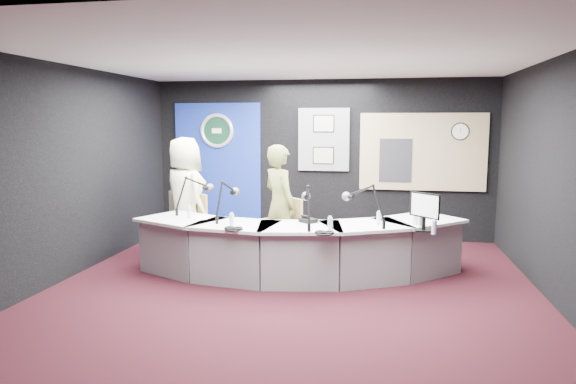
% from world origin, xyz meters
% --- Properties ---
extents(ground, '(6.00, 6.00, 0.00)m').
position_xyz_m(ground, '(0.00, 0.00, 0.00)').
color(ground, black).
rests_on(ground, ground).
extents(ceiling, '(6.00, 6.00, 0.02)m').
position_xyz_m(ceiling, '(0.00, 0.00, 2.80)').
color(ceiling, silver).
rests_on(ceiling, ground).
extents(wall_back, '(6.00, 0.02, 2.80)m').
position_xyz_m(wall_back, '(0.00, 3.00, 1.40)').
color(wall_back, black).
rests_on(wall_back, ground).
extents(wall_front, '(6.00, 0.02, 2.80)m').
position_xyz_m(wall_front, '(0.00, -3.00, 1.40)').
color(wall_front, black).
rests_on(wall_front, ground).
extents(wall_left, '(0.02, 6.00, 2.80)m').
position_xyz_m(wall_left, '(-3.00, 0.00, 1.40)').
color(wall_left, black).
rests_on(wall_left, ground).
extents(wall_right, '(0.02, 6.00, 2.80)m').
position_xyz_m(wall_right, '(3.00, 0.00, 1.40)').
color(wall_right, black).
rests_on(wall_right, ground).
extents(broadcast_desk, '(4.50, 1.90, 0.75)m').
position_xyz_m(broadcast_desk, '(-0.05, 0.55, 0.38)').
color(broadcast_desk, silver).
rests_on(broadcast_desk, ground).
extents(backdrop_panel, '(1.60, 0.05, 2.30)m').
position_xyz_m(backdrop_panel, '(-1.90, 2.97, 1.25)').
color(backdrop_panel, navy).
rests_on(backdrop_panel, wall_back).
extents(agency_seal, '(0.63, 0.07, 0.63)m').
position_xyz_m(agency_seal, '(-1.90, 2.93, 1.90)').
color(agency_seal, silver).
rests_on(agency_seal, backdrop_panel).
extents(seal_center, '(0.48, 0.01, 0.48)m').
position_xyz_m(seal_center, '(-1.90, 2.94, 1.90)').
color(seal_center, '#0D311F').
rests_on(seal_center, backdrop_panel).
extents(pinboard, '(0.90, 0.04, 1.10)m').
position_xyz_m(pinboard, '(0.05, 2.97, 1.75)').
color(pinboard, slate).
rests_on(pinboard, wall_back).
extents(framed_photo_upper, '(0.34, 0.02, 0.27)m').
position_xyz_m(framed_photo_upper, '(0.05, 2.94, 2.03)').
color(framed_photo_upper, gray).
rests_on(framed_photo_upper, pinboard).
extents(framed_photo_lower, '(0.34, 0.02, 0.27)m').
position_xyz_m(framed_photo_lower, '(0.05, 2.94, 1.47)').
color(framed_photo_lower, gray).
rests_on(framed_photo_lower, pinboard).
extents(booth_window_frame, '(2.12, 0.06, 1.32)m').
position_xyz_m(booth_window_frame, '(1.75, 2.97, 1.55)').
color(booth_window_frame, '#9E8763').
rests_on(booth_window_frame, wall_back).
extents(booth_glow, '(2.00, 0.02, 1.20)m').
position_xyz_m(booth_glow, '(1.75, 2.96, 1.55)').
color(booth_glow, beige).
rests_on(booth_glow, booth_window_frame).
extents(equipment_rack, '(0.55, 0.02, 0.75)m').
position_xyz_m(equipment_rack, '(1.30, 2.94, 1.40)').
color(equipment_rack, black).
rests_on(equipment_rack, booth_window_frame).
extents(wall_clock, '(0.28, 0.01, 0.28)m').
position_xyz_m(wall_clock, '(2.35, 2.94, 1.90)').
color(wall_clock, white).
rests_on(wall_clock, booth_window_frame).
extents(armchair_left, '(0.78, 0.78, 1.00)m').
position_xyz_m(armchair_left, '(-1.87, 1.25, 0.50)').
color(armchair_left, tan).
rests_on(armchair_left, ground).
extents(armchair_right, '(0.68, 0.68, 0.86)m').
position_xyz_m(armchair_right, '(-0.37, 1.08, 0.43)').
color(armchair_right, tan).
rests_on(armchair_right, ground).
extents(draped_jacket, '(0.46, 0.37, 0.70)m').
position_xyz_m(draped_jacket, '(-2.04, 1.45, 0.62)').
color(draped_jacket, slate).
rests_on(draped_jacket, armchair_left).
extents(person_man, '(1.06, 1.01, 1.83)m').
position_xyz_m(person_man, '(-1.87, 1.25, 0.92)').
color(person_man, beige).
rests_on(person_man, ground).
extents(person_woman, '(0.74, 0.75, 1.74)m').
position_xyz_m(person_woman, '(-0.37, 1.08, 0.87)').
color(person_woman, olive).
rests_on(person_woman, ground).
extents(computer_monitor, '(0.34, 0.35, 0.31)m').
position_xyz_m(computer_monitor, '(1.57, 0.15, 1.07)').
color(computer_monitor, black).
rests_on(computer_monitor, broadcast_desk).
extents(desk_phone, '(0.26, 0.26, 0.05)m').
position_xyz_m(desk_phone, '(0.13, 0.47, 0.78)').
color(desk_phone, black).
rests_on(desk_phone, broadcast_desk).
extents(headphones_near, '(0.24, 0.24, 0.04)m').
position_xyz_m(headphones_near, '(0.41, -0.20, 0.77)').
color(headphones_near, black).
rests_on(headphones_near, broadcast_desk).
extents(headphones_far, '(0.23, 0.23, 0.04)m').
position_xyz_m(headphones_far, '(-0.70, -0.16, 0.77)').
color(headphones_far, black).
rests_on(headphones_far, broadcast_desk).
extents(paper_stack, '(0.28, 0.36, 0.00)m').
position_xyz_m(paper_stack, '(-1.35, 0.57, 0.75)').
color(paper_stack, white).
rests_on(paper_stack, broadcast_desk).
extents(notepad, '(0.28, 0.32, 0.00)m').
position_xyz_m(notepad, '(-0.68, -0.09, 0.75)').
color(notepad, white).
rests_on(notepad, broadcast_desk).
extents(boom_mic_a, '(0.43, 0.66, 0.60)m').
position_xyz_m(boom_mic_a, '(-1.60, 0.89, 1.05)').
color(boom_mic_a, black).
rests_on(boom_mic_a, broadcast_desk).
extents(boom_mic_b, '(0.19, 0.74, 0.60)m').
position_xyz_m(boom_mic_b, '(-0.98, 0.48, 1.05)').
color(boom_mic_b, black).
rests_on(boom_mic_b, broadcast_desk).
extents(boom_mic_c, '(0.25, 0.73, 0.60)m').
position_xyz_m(boom_mic_c, '(0.16, 0.20, 1.05)').
color(boom_mic_c, black).
rests_on(boom_mic_c, broadcast_desk).
extents(boom_mic_d, '(0.61, 0.50, 0.60)m').
position_xyz_m(boom_mic_d, '(0.86, 0.40, 1.05)').
color(boom_mic_d, black).
rests_on(boom_mic_d, broadcast_desk).
extents(water_bottles, '(3.26, 0.61, 0.18)m').
position_xyz_m(water_bottles, '(0.08, 0.28, 0.84)').
color(water_bottles, silver).
rests_on(water_bottles, broadcast_desk).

